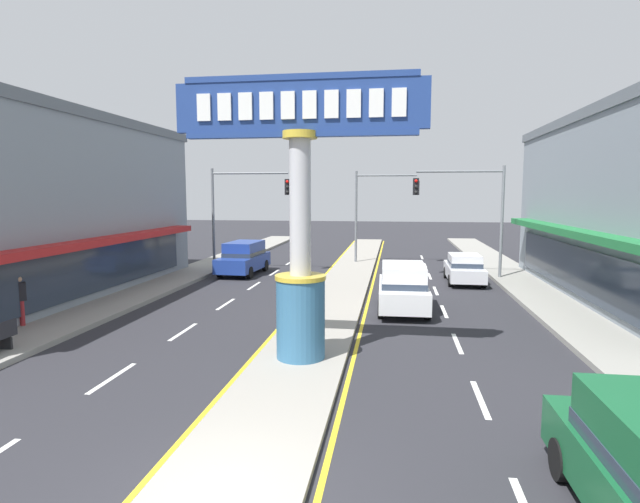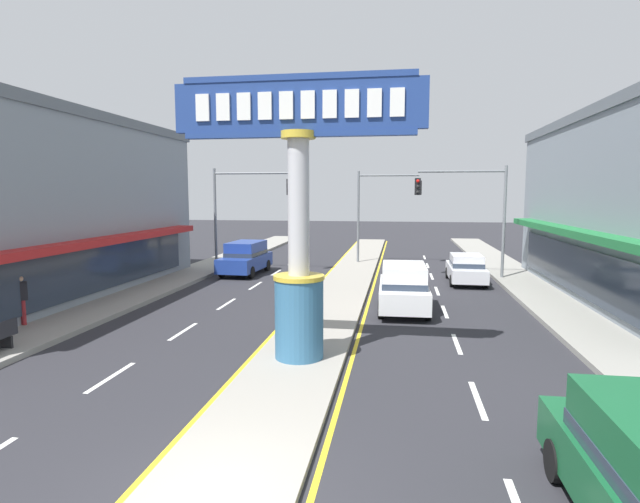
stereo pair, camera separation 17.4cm
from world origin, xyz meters
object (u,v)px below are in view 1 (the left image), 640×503
at_px(suv_near_right_lane, 403,287).
at_px(traffic_light_left_side, 241,201).
at_px(traffic_light_median_far, 379,201).
at_px(pedestrian_far_side, 20,298).
at_px(traffic_light_right_side, 469,202).
at_px(suv_far_right_lane, 244,257).
at_px(sedan_mid_left_lane, 464,268).
at_px(district_sign, 300,228).

bearing_deg(suv_near_right_lane, traffic_light_left_side, 137.08).
xyz_separation_m(traffic_light_median_far, pedestrian_far_side, (-11.60, -18.47, -3.04)).
bearing_deg(traffic_light_right_side, pedestrian_far_side, -141.87).
height_order(suv_far_right_lane, sedan_mid_left_lane, suv_far_right_lane).
xyz_separation_m(traffic_light_right_side, sedan_mid_left_lane, (-0.29, -1.11, -3.46)).
relative_size(traffic_light_median_far, suv_near_right_lane, 1.34).
relative_size(traffic_light_median_far, pedestrian_far_side, 3.60).
height_order(traffic_light_right_side, traffic_light_median_far, same).
bearing_deg(district_sign, traffic_light_left_side, 112.73).
distance_m(district_sign, traffic_light_median_far, 20.33).
distance_m(traffic_light_left_side, pedestrian_far_side, 14.52).
bearing_deg(district_sign, sedan_mid_left_lane, 65.71).
xyz_separation_m(traffic_light_left_side, suv_near_right_lane, (9.41, -8.75, -3.26)).
relative_size(suv_far_right_lane, pedestrian_far_side, 2.72).
bearing_deg(traffic_light_right_side, traffic_light_left_side, 177.19).
relative_size(traffic_light_right_side, traffic_light_median_far, 1.00).
xyz_separation_m(suv_near_right_lane, pedestrian_far_side, (-13.07, -4.95, 0.17)).
relative_size(sedan_mid_left_lane, pedestrian_far_side, 2.50).
distance_m(traffic_light_left_side, traffic_light_median_far, 9.27).
bearing_deg(sedan_mid_left_lane, district_sign, -114.29).
relative_size(traffic_light_right_side, suv_far_right_lane, 1.32).
distance_m(traffic_light_right_side, sedan_mid_left_lane, 3.64).
xyz_separation_m(traffic_light_median_far, sedan_mid_left_lane, (4.76, -6.51, -3.41)).
distance_m(district_sign, traffic_light_left_side, 16.83).
height_order(district_sign, traffic_light_left_side, district_sign).
xyz_separation_m(traffic_light_right_side, pedestrian_far_side, (-16.65, -13.07, -3.09)).
distance_m(traffic_light_left_side, traffic_light_right_side, 13.01).
distance_m(suv_near_right_lane, pedestrian_far_side, 13.97).
bearing_deg(suv_near_right_lane, sedan_mid_left_lane, 64.79).
bearing_deg(pedestrian_far_side, traffic_light_left_side, 75.07).
distance_m(suv_far_right_lane, sedan_mid_left_lane, 12.48).
xyz_separation_m(suv_near_right_lane, sedan_mid_left_lane, (3.30, 7.01, -0.20)).
height_order(traffic_light_right_side, suv_far_right_lane, traffic_light_right_side).
bearing_deg(traffic_light_right_side, traffic_light_median_far, 133.06).
relative_size(district_sign, traffic_light_left_side, 1.24).
xyz_separation_m(district_sign, traffic_light_left_side, (-6.50, 15.51, 0.47)).
height_order(traffic_light_left_side, traffic_light_right_side, same).
height_order(traffic_light_median_far, suv_far_right_lane, traffic_light_median_far).
height_order(traffic_light_left_side, pedestrian_far_side, traffic_light_left_side).
relative_size(district_sign, suv_near_right_lane, 1.66).
bearing_deg(traffic_light_median_far, district_sign, -94.10).
distance_m(district_sign, sedan_mid_left_lane, 15.39).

